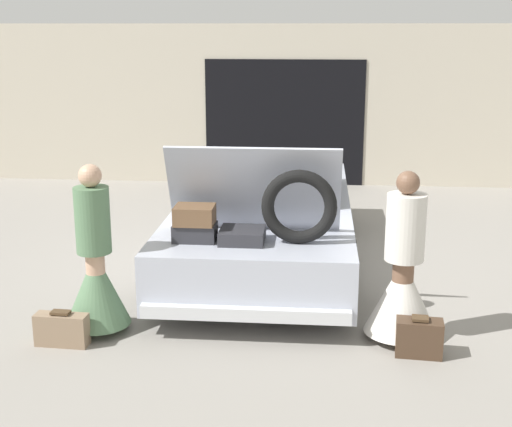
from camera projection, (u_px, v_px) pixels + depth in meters
name	position (u px, v px, depth m)	size (l,w,h in m)	color
ground_plane	(265.00, 260.00, 8.67)	(40.00, 40.00, 0.00)	gray
garage_wall_back	(285.00, 106.00, 12.56)	(12.00, 0.14, 2.80)	beige
car	(266.00, 215.00, 8.53)	(2.02, 4.75, 1.66)	#B2B7C6
person_left	(96.00, 274.00, 6.52)	(0.60, 0.60, 1.58)	tan
person_right	(403.00, 282.00, 6.35)	(0.66, 0.66, 1.56)	brown
suitcase_beside_left_person	(62.00, 329.00, 6.32)	(0.48, 0.18, 0.32)	#8C7259
suitcase_beside_right_person	(419.00, 338.00, 6.12)	(0.41, 0.24, 0.35)	#473323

